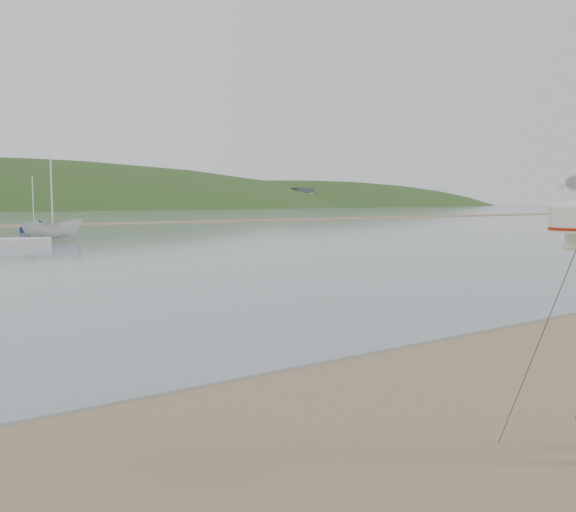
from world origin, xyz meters
TOP-DOWN VIEW (x-y plane):
  - boat_white at (9.28, 40.86)m, footprint 1.69×1.64m
  - sailboat_blue_far at (11.90, 56.78)m, footprint 3.79×5.65m

SIDE VIEW (x-z plane):
  - sailboat_blue_far at x=11.90m, z-range -2.53..3.13m
  - boat_white at x=9.28m, z-range 0.04..4.28m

